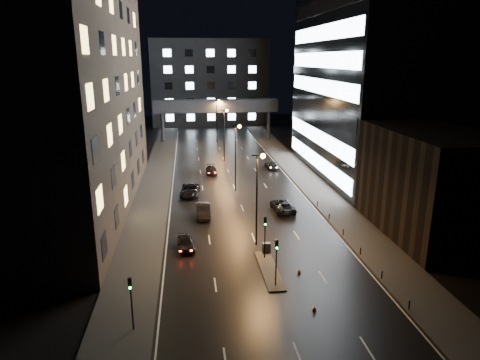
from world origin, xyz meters
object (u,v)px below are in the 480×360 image
at_px(car_away_d, 211,170).
at_px(utility_cabinet, 266,248).
at_px(car_toward_a, 283,206).
at_px(car_away_b, 203,210).
at_px(car_away_c, 190,190).
at_px(car_toward_b, 271,165).
at_px(car_away_a, 186,243).

xyz_separation_m(car_away_d, utility_cabinet, (3.81, -32.67, 0.03)).
bearing_deg(car_away_d, car_toward_a, -69.04).
xyz_separation_m(car_away_d, car_toward_a, (8.26, -20.26, 0.10)).
relative_size(car_away_b, car_toward_a, 0.94).
height_order(car_away_c, car_toward_b, car_away_c).
distance_m(car_toward_a, car_toward_b, 22.83).
height_order(car_away_b, car_toward_b, car_away_b).
xyz_separation_m(car_away_b, car_toward_b, (13.45, 23.37, -0.17)).
xyz_separation_m(car_away_b, utility_cabinet, (6.06, -11.68, -0.15)).
xyz_separation_m(car_away_a, car_toward_a, (12.74, 10.16, 0.05)).
bearing_deg(car_away_b, car_toward_b, 61.00).
height_order(car_away_a, car_toward_a, car_toward_a).
relative_size(car_away_a, car_away_c, 0.71).
relative_size(car_toward_a, utility_cabinet, 5.07).
bearing_deg(car_away_a, car_away_d, 74.82).
relative_size(car_away_a, car_toward_b, 0.91).
height_order(car_away_a, utility_cabinet, car_away_a).
relative_size(car_away_c, car_toward_a, 1.07).
height_order(car_away_d, car_toward_a, car_toward_a).
height_order(car_away_c, car_toward_a, car_away_c).
xyz_separation_m(car_away_c, car_toward_a, (12.13, -8.25, -0.05)).
bearing_deg(car_away_a, car_toward_a, 31.76).
distance_m(car_away_a, car_away_d, 30.74).
distance_m(car_away_c, car_away_d, 12.62).
distance_m(car_away_d, utility_cabinet, 32.89).
bearing_deg(car_away_d, car_away_a, -99.61).
relative_size(car_away_c, car_toward_b, 1.27).
xyz_separation_m(car_toward_b, utility_cabinet, (-7.39, -35.06, 0.03)).
height_order(car_toward_b, utility_cabinet, car_toward_b).
bearing_deg(car_toward_b, utility_cabinet, 74.94).
bearing_deg(car_toward_b, car_away_c, 40.52).
relative_size(car_away_c, car_away_d, 1.29).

